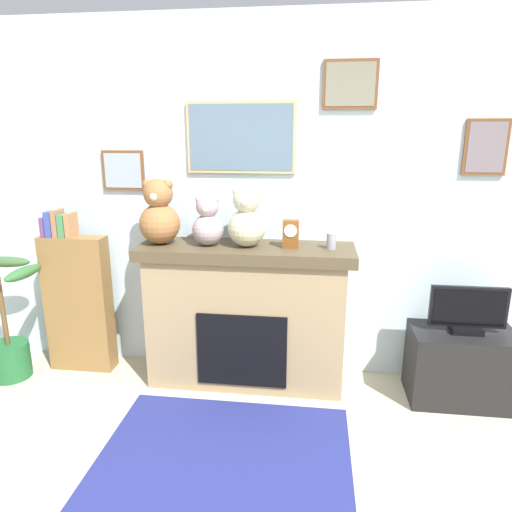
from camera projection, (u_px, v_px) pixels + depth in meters
name	position (u px, v px, depth m)	size (l,w,h in m)	color
back_wall	(270.00, 202.00, 3.38)	(5.20, 0.15, 2.60)	silver
fireplace	(246.00, 314.00, 3.33)	(1.51, 0.50, 1.04)	#947B56
bookshelf	(78.00, 300.00, 3.50)	(0.49, 0.16, 1.26)	brown
potted_plant	(5.00, 329.00, 3.39)	(0.55, 0.42, 1.01)	#1E592D
tv_stand	(461.00, 366.00, 3.14)	(0.69, 0.40, 0.51)	black
television	(468.00, 311.00, 3.03)	(0.50, 0.14, 0.32)	black
area_rug	(223.00, 459.00, 2.60)	(1.44, 1.16, 0.01)	navy
candle_jar	(331.00, 241.00, 3.09)	(0.06, 0.06, 0.11)	gray
mantel_clock	(291.00, 234.00, 3.11)	(0.11, 0.08, 0.19)	brown
teddy_bear_brown	(159.00, 215.00, 3.20)	(0.29, 0.29, 0.46)	#935F36
teddy_bear_tan	(208.00, 223.00, 3.17)	(0.22, 0.22, 0.35)	#9F8D95
teddy_bear_grey	(247.00, 220.00, 3.13)	(0.26, 0.26, 0.42)	#BABA91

